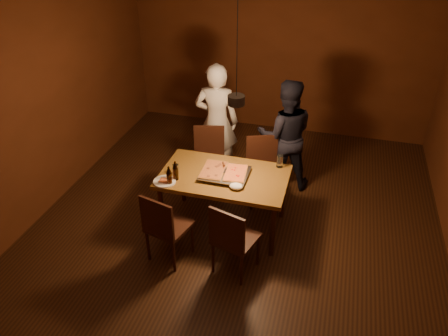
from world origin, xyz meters
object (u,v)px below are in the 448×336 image
(dining_table, at_px, (224,180))
(chair_far_left, at_px, (209,152))
(chair_far_right, at_px, (263,163))
(plate_slice, at_px, (165,181))
(beer_bottle_b, at_px, (175,171))
(beer_bottle_a, at_px, (169,176))
(pizza_tray, at_px, (225,174))
(diner_dark, at_px, (285,135))
(pendant_lamp, at_px, (236,99))
(diner_white, at_px, (217,121))
(chair_near_right, at_px, (232,235))
(chair_near_left, at_px, (164,223))

(dining_table, height_order, chair_far_left, chair_far_left)
(chair_far_right, height_order, plate_slice, chair_far_right)
(dining_table, xyz_separation_m, plate_slice, (-0.62, -0.32, 0.08))
(dining_table, distance_m, beer_bottle_b, 0.60)
(beer_bottle_a, bearing_deg, plate_slice, 162.02)
(chair_far_left, height_order, chair_far_right, same)
(pizza_tray, xyz_separation_m, diner_dark, (0.54, 1.13, 0.02))
(chair_far_left, relative_size, beer_bottle_a, 2.21)
(pendant_lamp, bearing_deg, chair_far_right, 77.84)
(chair_far_left, relative_size, diner_white, 0.30)
(dining_table, distance_m, chair_near_right, 0.84)
(chair_far_right, bearing_deg, beer_bottle_b, 27.33)
(chair_near_left, bearing_deg, chair_far_right, 77.25)
(beer_bottle_a, xyz_separation_m, plate_slice, (-0.07, 0.02, -0.11))
(chair_near_right, relative_size, diner_dark, 0.33)
(chair_near_left, distance_m, pizza_tray, 0.93)
(plate_slice, relative_size, pendant_lamp, 0.24)
(chair_near_right, bearing_deg, chair_near_left, -162.79)
(chair_far_left, xyz_separation_m, chair_near_left, (-0.02, -1.60, 0.00))
(pizza_tray, height_order, diner_white, diner_white)
(beer_bottle_b, bearing_deg, chair_near_right, -33.47)
(dining_table, height_order, diner_white, diner_white)
(diner_white, relative_size, pendant_lamp, 1.53)
(pizza_tray, distance_m, diner_white, 1.28)
(chair_far_right, height_order, beer_bottle_b, beer_bottle_b)
(chair_far_right, xyz_separation_m, pizza_tray, (-0.32, -0.75, 0.24))
(beer_bottle_b, height_order, diner_dark, diner_dark)
(chair_near_left, relative_size, diner_dark, 0.32)
(chair_far_left, height_order, beer_bottle_b, beer_bottle_b)
(pizza_tray, height_order, plate_slice, pizza_tray)
(pizza_tray, bearing_deg, dining_table, 136.43)
(chair_near_left, height_order, pizza_tray, chair_near_left)
(beer_bottle_a, xyz_separation_m, diner_dark, (1.10, 1.47, -0.08))
(beer_bottle_b, xyz_separation_m, diner_dark, (1.06, 1.35, -0.08))
(chair_near_left, height_order, plate_slice, chair_near_left)
(beer_bottle_a, bearing_deg, pendant_lamp, 21.09)
(chair_far_right, relative_size, pizza_tray, 0.99)
(beer_bottle_b, bearing_deg, pizza_tray, 22.59)
(chair_far_right, bearing_deg, pizza_tray, 45.54)
(chair_near_left, bearing_deg, dining_table, 74.13)
(beer_bottle_a, bearing_deg, chair_near_right, -26.63)
(chair_near_right, distance_m, plate_slice, 1.05)
(chair_near_right, xyz_separation_m, pendant_lamp, (-0.15, 0.70, 1.22))
(diner_white, bearing_deg, pizza_tray, 104.67)
(chair_near_left, xyz_separation_m, chair_near_right, (0.76, 0.00, 0.00))
(beer_bottle_b, bearing_deg, diner_white, 86.85)
(chair_near_left, bearing_deg, pendant_lamp, 63.56)
(dining_table, relative_size, chair_near_right, 2.86)
(chair_far_right, height_order, diner_white, diner_white)
(chair_far_right, distance_m, beer_bottle_a, 1.43)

